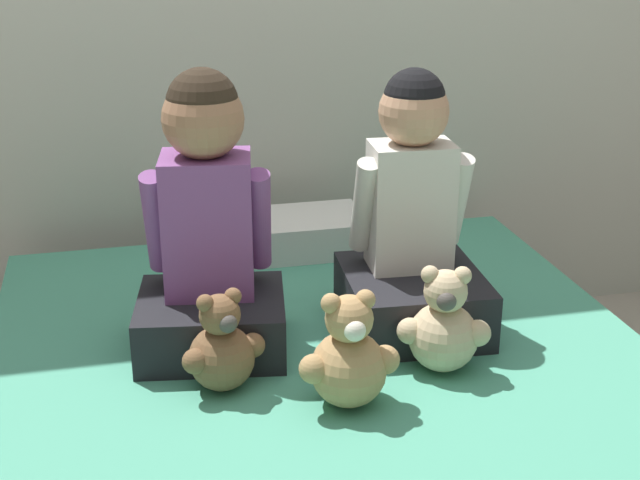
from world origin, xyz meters
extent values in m
cube|color=white|center=(0.00, 0.00, 0.30)|extent=(1.58, 1.90, 0.17)
cube|color=#4CA384|center=(0.00, 0.00, 0.40)|extent=(1.60, 1.92, 0.03)
cube|color=black|center=(-0.26, 0.22, 0.48)|extent=(0.39, 0.35, 0.14)
cube|color=#7F4789|center=(-0.25, 0.27, 0.72)|extent=(0.23, 0.20, 0.34)
sphere|color=#9E7051|center=(-0.25, 0.27, 0.98)|extent=(0.19, 0.19, 0.19)
sphere|color=#2D2319|center=(-0.25, 0.27, 1.01)|extent=(0.17, 0.17, 0.17)
cylinder|color=#7F4789|center=(-0.37, 0.28, 0.73)|extent=(0.08, 0.15, 0.27)
cylinder|color=#7F4789|center=(-0.13, 0.25, 0.73)|extent=(0.08, 0.15, 0.27)
cube|color=black|center=(0.25, 0.22, 0.49)|extent=(0.36, 0.38, 0.15)
cube|color=silver|center=(0.26, 0.27, 0.72)|extent=(0.21, 0.15, 0.32)
sphere|color=tan|center=(0.26, 0.27, 0.96)|extent=(0.17, 0.17, 0.17)
sphere|color=black|center=(0.26, 0.27, 0.99)|extent=(0.15, 0.15, 0.15)
cylinder|color=silver|center=(0.14, 0.28, 0.73)|extent=(0.06, 0.14, 0.26)
cylinder|color=silver|center=(0.37, 0.27, 0.73)|extent=(0.06, 0.14, 0.26)
sphere|color=brown|center=(-0.26, 0.03, 0.49)|extent=(0.15, 0.15, 0.15)
sphere|color=brown|center=(-0.26, 0.03, 0.60)|extent=(0.09, 0.09, 0.09)
sphere|color=#4C4742|center=(-0.25, -0.01, 0.59)|extent=(0.04, 0.04, 0.04)
sphere|color=brown|center=(-0.29, 0.02, 0.63)|extent=(0.04, 0.04, 0.04)
sphere|color=brown|center=(-0.23, 0.04, 0.63)|extent=(0.04, 0.04, 0.04)
sphere|color=brown|center=(-0.32, -0.01, 0.51)|extent=(0.06, 0.06, 0.06)
sphere|color=brown|center=(-0.19, 0.04, 0.51)|extent=(0.06, 0.06, 0.06)
sphere|color=#D1B78E|center=(0.25, 0.00, 0.50)|extent=(0.16, 0.16, 0.16)
sphere|color=#D1B78E|center=(0.25, 0.00, 0.61)|extent=(0.10, 0.10, 0.10)
sphere|color=#4C4742|center=(0.24, -0.04, 0.61)|extent=(0.05, 0.05, 0.05)
sphere|color=#D1B78E|center=(0.22, 0.01, 0.65)|extent=(0.04, 0.04, 0.04)
sphere|color=#D1B78E|center=(0.29, -0.01, 0.65)|extent=(0.04, 0.04, 0.04)
sphere|color=#D1B78E|center=(0.17, 0.01, 0.52)|extent=(0.06, 0.06, 0.06)
sphere|color=#D1B78E|center=(0.32, -0.04, 0.52)|extent=(0.06, 0.06, 0.06)
sphere|color=tan|center=(0.00, -0.10, 0.50)|extent=(0.17, 0.17, 0.17)
sphere|color=tan|center=(0.00, -0.10, 0.62)|extent=(0.10, 0.10, 0.10)
sphere|color=white|center=(0.00, -0.14, 0.61)|extent=(0.05, 0.05, 0.05)
sphere|color=tan|center=(-0.04, -0.10, 0.66)|extent=(0.04, 0.04, 0.04)
sphere|color=tan|center=(0.03, -0.10, 0.66)|extent=(0.04, 0.04, 0.04)
sphere|color=tan|center=(-0.08, -0.12, 0.52)|extent=(0.06, 0.06, 0.06)
sphere|color=tan|center=(0.08, -0.11, 0.52)|extent=(0.06, 0.06, 0.06)
cube|color=white|center=(0.00, 0.81, 0.47)|extent=(0.57, 0.26, 0.11)
camera|label=1|loc=(-0.44, -1.73, 1.45)|focal=50.00mm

